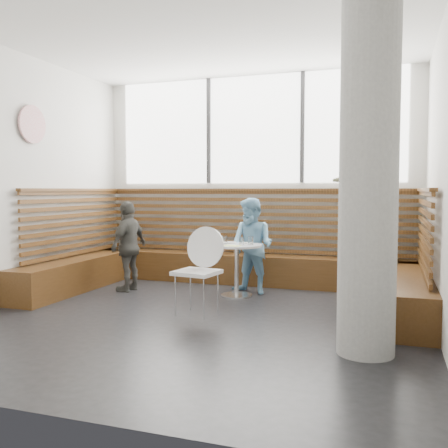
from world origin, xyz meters
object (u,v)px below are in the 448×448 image
(child_back, at_px, (252,246))
(child_left, at_px, (129,246))
(cafe_table, at_px, (237,259))
(cafe_chair, at_px, (199,263))
(adult_man, at_px, (360,236))
(concrete_column, at_px, (369,171))

(child_back, bearing_deg, child_left, -148.62)
(cafe_table, bearing_deg, cafe_chair, -97.37)
(adult_man, xyz_separation_m, child_left, (-3.19, 0.17, -0.26))
(adult_man, distance_m, child_back, 1.59)
(adult_man, relative_size, child_left, 1.40)
(concrete_column, distance_m, child_back, 2.86)
(concrete_column, relative_size, child_back, 2.41)
(child_back, relative_size, child_left, 1.04)
(concrete_column, distance_m, adult_man, 1.76)
(cafe_chair, height_order, adult_man, adult_man)
(cafe_table, relative_size, cafe_chair, 0.70)
(child_left, bearing_deg, adult_man, 92.89)
(concrete_column, height_order, adult_man, concrete_column)
(concrete_column, xyz_separation_m, adult_man, (-0.15, 1.61, -0.70))
(concrete_column, relative_size, cafe_table, 4.52)
(adult_man, distance_m, child_left, 3.20)
(cafe_table, bearing_deg, concrete_column, -47.10)
(cafe_table, xyz_separation_m, child_left, (-1.57, -0.13, 0.13))
(child_left, bearing_deg, child_back, 108.44)
(adult_man, bearing_deg, concrete_column, 170.20)
(cafe_chair, relative_size, child_left, 0.79)
(adult_man, bearing_deg, cafe_table, 64.35)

